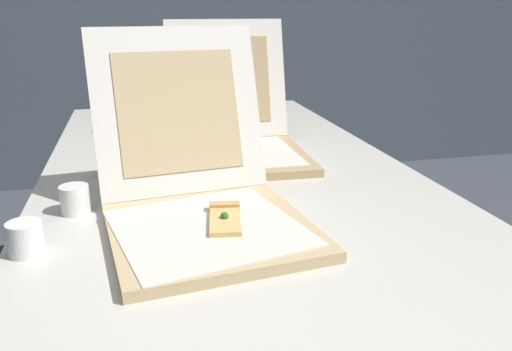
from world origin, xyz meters
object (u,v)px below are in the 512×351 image
at_px(cup_white_near_center, 75,199).
at_px(cup_white_far, 138,144).
at_px(pizza_box_middle, 237,138).
at_px(cup_white_near_left, 25,238).
at_px(pizza_box_front, 203,200).
at_px(table, 234,195).
at_px(cup_white_mid, 110,165).

bearing_deg(cup_white_near_center, cup_white_far, 72.41).
bearing_deg(pizza_box_middle, cup_white_near_left, -130.57).
bearing_deg(cup_white_near_left, cup_white_far, 71.63).
xyz_separation_m(pizza_box_front, pizza_box_middle, (0.17, 0.49, 0.00)).
relative_size(table, cup_white_mid, 34.69).
distance_m(pizza_box_middle, cup_white_far, 0.30).
height_order(pizza_box_middle, cup_white_far, pizza_box_middle).
bearing_deg(cup_white_near_center, cup_white_mid, 75.16).
height_order(cup_white_far, cup_white_near_left, same).
bearing_deg(pizza_box_middle, cup_white_mid, -161.02).
xyz_separation_m(table, cup_white_near_left, (-0.45, -0.33, 0.08)).
height_order(pizza_box_middle, cup_white_near_left, pizza_box_middle).
relative_size(table, pizza_box_front, 3.92).
height_order(pizza_box_front, cup_white_near_center, pizza_box_front).
distance_m(cup_white_mid, cup_white_near_center, 0.25).
height_order(cup_white_far, cup_white_near_center, same).
bearing_deg(cup_white_near_left, cup_white_near_center, 69.78).
xyz_separation_m(cup_white_mid, cup_white_far, (0.08, 0.20, 0.00)).
bearing_deg(cup_white_near_left, table, 36.48).
xyz_separation_m(pizza_box_front, cup_white_far, (-0.12, 0.57, -0.02)).
bearing_deg(cup_white_near_center, table, 21.09).
xyz_separation_m(pizza_box_middle, cup_white_far, (-0.29, 0.09, -0.03)).
xyz_separation_m(pizza_box_front, cup_white_near_left, (-0.33, -0.05, -0.02)).
bearing_deg(pizza_box_front, cup_white_far, 94.96).
relative_size(pizza_box_middle, cup_white_far, 8.18).
xyz_separation_m(table, cup_white_far, (-0.24, 0.30, 0.08)).
distance_m(cup_white_far, cup_white_near_center, 0.47).
xyz_separation_m(table, pizza_box_front, (-0.12, -0.28, 0.10)).
bearing_deg(cup_white_far, pizza_box_front, -78.00).
relative_size(cup_white_far, cup_white_near_left, 1.00).
distance_m(pizza_box_middle, cup_white_near_left, 0.73).
distance_m(pizza_box_front, cup_white_far, 0.59).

